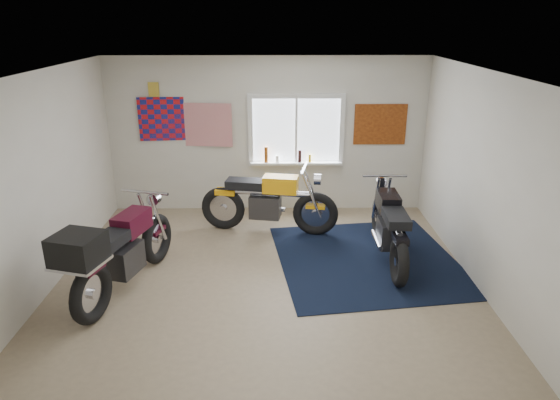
{
  "coord_description": "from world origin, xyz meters",
  "views": [
    {
      "loc": [
        0.14,
        -6.02,
        3.32
      ],
      "look_at": [
        0.2,
        0.4,
        0.94
      ],
      "focal_mm": 32.0,
      "sensor_mm": 36.0,
      "label": 1
    }
  ],
  "objects_px": {
    "yellow_triumph": "(268,203)",
    "black_chrome_bike": "(389,228)",
    "maroon_tourer": "(117,252)",
    "navy_rug": "(367,259)"
  },
  "relations": [
    {
      "from": "yellow_triumph",
      "to": "black_chrome_bike",
      "type": "height_order",
      "value": "yellow_triumph"
    },
    {
      "from": "black_chrome_bike",
      "to": "yellow_triumph",
      "type": "bearing_deg",
      "value": 61.23
    },
    {
      "from": "black_chrome_bike",
      "to": "maroon_tourer",
      "type": "bearing_deg",
      "value": 106.32
    },
    {
      "from": "black_chrome_bike",
      "to": "maroon_tourer",
      "type": "relative_size",
      "value": 0.96
    },
    {
      "from": "yellow_triumph",
      "to": "maroon_tourer",
      "type": "distance_m",
      "value": 2.67
    },
    {
      "from": "navy_rug",
      "to": "yellow_triumph",
      "type": "xyz_separation_m",
      "value": [
        -1.44,
        1.03,
        0.49
      ]
    },
    {
      "from": "maroon_tourer",
      "to": "black_chrome_bike",
      "type": "bearing_deg",
      "value": -59.3
    },
    {
      "from": "yellow_triumph",
      "to": "maroon_tourer",
      "type": "xyz_separation_m",
      "value": [
        -1.82,
        -1.96,
        0.1
      ]
    },
    {
      "from": "navy_rug",
      "to": "maroon_tourer",
      "type": "xyz_separation_m",
      "value": [
        -3.26,
        -0.93,
        0.59
      ]
    },
    {
      "from": "yellow_triumph",
      "to": "maroon_tourer",
      "type": "bearing_deg",
      "value": -123.18
    }
  ]
}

